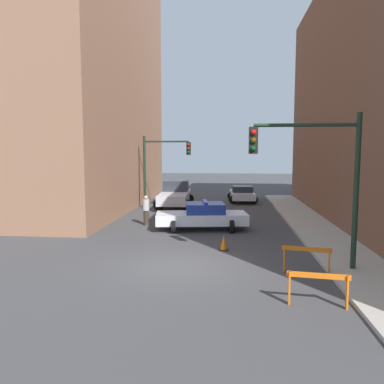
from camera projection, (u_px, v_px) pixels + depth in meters
The scene contains 12 objects.
ground_plane at pixel (180, 267), 13.21m from camera, with size 120.00×120.00×0.00m, color #424244.
sidewalk_right at pixel (362, 271), 12.59m from camera, with size 2.40×44.00×0.12m.
building_corner_left at pixel (41, 63), 27.16m from camera, with size 14.00×20.00×20.96m.
traffic_light_near at pixel (321, 167), 12.41m from camera, with size 3.64×0.35×5.20m.
traffic_light_far at pixel (159, 161), 26.80m from camera, with size 3.44×0.35×5.20m.
police_car at pixel (202, 216), 19.52m from camera, with size 4.91×2.77×1.52m.
white_truck at pixel (175, 195), 27.81m from camera, with size 2.79×5.48×1.90m.
parked_car_near at pixel (242, 193), 30.64m from camera, with size 2.42×4.39×1.31m.
pedestrian_crossing at pixel (146, 210), 20.69m from camera, with size 0.49×0.49×1.66m.
barrier_front at pixel (318, 284), 9.74m from camera, with size 1.59×0.34×0.90m.
barrier_mid at pixel (306, 255), 12.40m from camera, with size 1.58×0.44×0.90m.
traffic_cone at pixel (224, 243), 15.40m from camera, with size 0.36×0.36×0.66m.
Camera 1 is at (1.72, -12.75, 4.02)m, focal length 35.00 mm.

